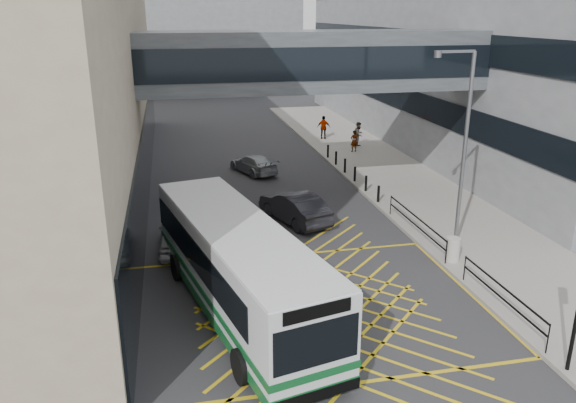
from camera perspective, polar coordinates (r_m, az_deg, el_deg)
ground at (r=20.28m, az=2.37°, el=-10.57°), size 120.00×120.00×0.00m
building_right at (r=50.00m, az=23.91°, el=17.31°), size 24.09×44.00×20.00m
building_far at (r=77.17m, az=-10.59°, el=17.74°), size 28.00×16.00×18.00m
skybridge at (r=30.16m, az=2.52°, el=14.11°), size 20.00×4.10×3.00m
pavement at (r=36.19m, az=10.42°, el=2.63°), size 6.00×54.00×0.16m
box_junction at (r=20.28m, az=2.37°, el=-10.56°), size 12.00×9.00×0.01m
bus at (r=19.32m, az=-5.25°, el=-6.40°), size 5.21×11.85×3.24m
car_white at (r=24.97m, az=-11.18°, el=-3.38°), size 1.96×4.31×1.34m
car_dark at (r=27.75m, az=0.67°, el=-0.57°), size 3.40×5.16×1.50m
car_silver at (r=36.38m, az=-3.53°, el=3.90°), size 3.11×4.40×1.26m
street_lamp at (r=24.35m, az=17.23°, el=6.02°), size 1.90×0.43×8.34m
litter_bin at (r=24.08m, az=16.39°, el=-4.68°), size 0.58×0.58×1.01m
kerb_railings at (r=23.48m, az=16.06°, el=-4.69°), size 0.05×12.54×1.00m
bollards at (r=35.11m, az=6.30°, el=3.24°), size 0.14×10.14×0.90m
pedestrian_a at (r=41.53m, az=6.72°, el=6.12°), size 0.71×0.58×1.57m
pedestrian_b at (r=43.20m, az=7.20°, el=6.78°), size 1.03×0.98×1.85m
pedestrian_c at (r=45.55m, az=3.65°, el=7.50°), size 1.20×0.86×1.85m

